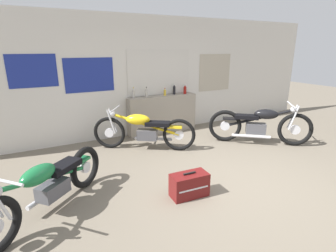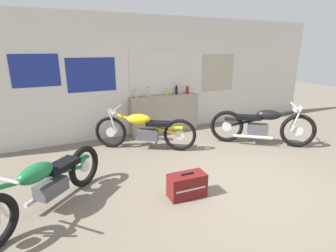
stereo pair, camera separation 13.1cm
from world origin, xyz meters
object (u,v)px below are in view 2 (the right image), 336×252
motorcycle_black (262,125)px  hard_case_darkred (187,185)px  bottle_left_center (149,93)px  bottle_center (167,92)px  bottle_leftmost (136,93)px  motorcycle_green (46,184)px  bottle_rightmost (187,90)px  motorcycle_yellow (145,130)px  bottle_right_center (177,90)px

motorcycle_black → hard_case_darkred: motorcycle_black is taller
bottle_left_center → bottle_center: bearing=3.1°
bottle_leftmost → motorcycle_green: bottle_leftmost is taller
bottle_rightmost → motorcycle_green: (-3.48, -2.38, -0.64)m
motorcycle_black → motorcycle_yellow: motorcycle_black is taller
bottle_right_center → motorcycle_black: size_ratio=0.15×
bottle_center → motorcycle_yellow: bottle_center is taller
bottle_left_center → bottle_leftmost: bearing=167.7°
bottle_center → bottle_rightmost: 0.57m
bottle_left_center → bottle_right_center: size_ratio=0.94×
motorcycle_green → bottle_rightmost: bearing=34.4°
motorcycle_green → motorcycle_yellow: 2.47m
bottle_center → motorcycle_black: bottle_center is taller
bottle_leftmost → bottle_right_center: size_ratio=0.95×
bottle_center → motorcycle_green: bottle_center is taller
bottle_center → bottle_right_center: size_ratio=0.69×
bottle_leftmost → motorcycle_green: 3.27m
motorcycle_yellow → hard_case_darkred: motorcycle_yellow is taller
bottle_leftmost → motorcycle_yellow: size_ratio=0.14×
bottle_left_center → motorcycle_black: (1.95, -1.73, -0.60)m
bottle_left_center → hard_case_darkred: (-0.59, -2.86, -0.87)m
motorcycle_yellow → bottle_rightmost: bearing=29.8°
motorcycle_green → bottle_right_center: bearing=37.4°
bottle_left_center → motorcycle_yellow: bottle_left_center is taller
bottle_leftmost → bottle_right_center: bottle_right_center is taller
motorcycle_yellow → hard_case_darkred: (-0.14, -2.00, -0.26)m
bottle_leftmost → hard_case_darkred: bottle_leftmost is taller
bottle_rightmost → motorcycle_black: (0.87, -1.75, -0.60)m
bottle_rightmost → hard_case_darkred: bearing=-120.1°
bottle_left_center → motorcycle_yellow: bearing=-117.6°
bottle_right_center → motorcycle_green: size_ratio=0.16×
bottle_center → bottle_rightmost: size_ratio=0.76×
motorcycle_black → bottle_center: bearing=129.4°
bottle_leftmost → bottle_center: (0.80, -0.04, -0.03)m
motorcycle_green → motorcycle_black: bearing=8.3°
bottle_right_center → hard_case_darkred: 3.36m
bottle_leftmost → bottle_rightmost: size_ratio=1.06×
bottle_right_center → bottle_rightmost: bottle_right_center is taller
motorcycle_black → hard_case_darkred: size_ratio=3.20×
bottle_left_center → bottle_rightmost: 1.08m
bottle_left_center → bottle_right_center: 0.80m
bottle_center → bottle_rightmost: bearing=-1.2°
bottle_rightmost → bottle_center: bearing=178.8°
motorcycle_yellow → hard_case_darkred: 2.02m
bottle_leftmost → bottle_center: bearing=-2.7°
bottle_right_center → motorcycle_green: (-3.19, -2.44, -0.65)m
bottle_left_center → bottle_center: size_ratio=1.36×
bottle_leftmost → motorcycle_black: bearing=-38.6°
bottle_center → motorcycle_yellow: (-0.95, -0.88, -0.58)m
bottle_right_center → motorcycle_yellow: bearing=-143.1°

